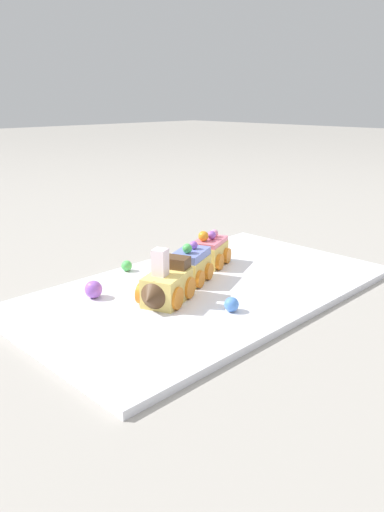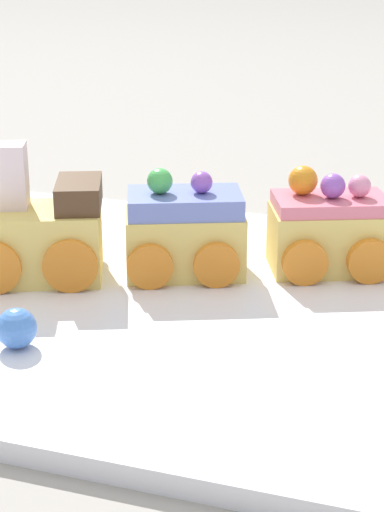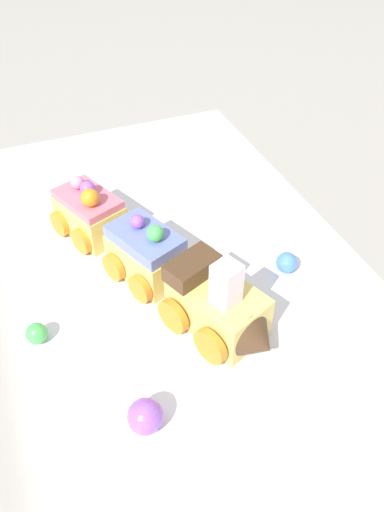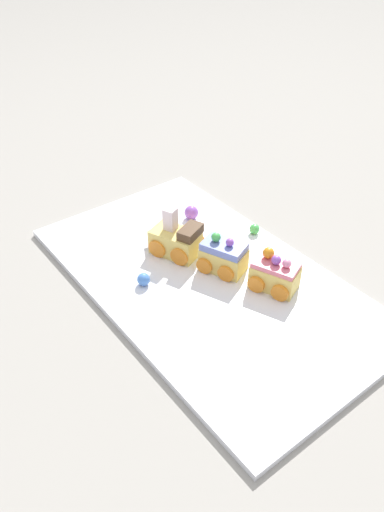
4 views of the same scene
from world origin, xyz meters
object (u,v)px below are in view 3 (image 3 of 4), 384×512
object	(u,v)px
cake_train_locomotive	(220,310)
cake_car_blueberry	(147,256)
gumball_blue	(287,263)
cake_car_strawberry	(90,214)
gumball_green	(37,333)
gumball_purple	(145,416)

from	to	relation	value
cake_train_locomotive	cake_car_blueberry	bearing A→B (deg)	179.97
cake_train_locomotive	gumball_blue	xyz separation A→B (m)	(-0.05, 0.10, -0.02)
cake_car_strawberry	gumball_blue	distance (m)	0.23
cake_train_locomotive	gumball_blue	distance (m)	0.11
cake_car_strawberry	gumball_blue	world-z (taller)	cake_car_strawberry
cake_car_blueberry	cake_car_strawberry	bearing A→B (deg)	-179.89
cake_train_locomotive	gumball_green	bearing A→B (deg)	-129.66
cake_car_blueberry	gumball_green	distance (m)	0.13
cake_car_strawberry	gumball_purple	xyz separation A→B (m)	(0.26, -0.02, -0.01)
cake_train_locomotive	gumball_purple	bearing A→B (deg)	-76.26
gumball_blue	cake_car_strawberry	bearing A→B (deg)	-128.63
cake_train_locomotive	cake_car_strawberry	size ratio (longest dim) A/B	1.33
cake_car_strawberry	gumball_green	xyz separation A→B (m)	(0.14, -0.09, -0.02)
cake_car_strawberry	gumball_blue	xyz separation A→B (m)	(0.14, 0.18, -0.02)
cake_car_blueberry	gumball_purple	distance (m)	0.18
gumball_green	cake_car_strawberry	bearing A→B (deg)	148.69
cake_car_strawberry	gumball_purple	bearing A→B (deg)	-26.08
cake_car_strawberry	gumball_green	size ratio (longest dim) A/B	4.51
cake_train_locomotive	cake_car_strawberry	world-z (taller)	cake_train_locomotive
gumball_blue	gumball_green	distance (m)	0.26
gumball_purple	gumball_green	world-z (taller)	gumball_purple
gumball_purple	gumball_blue	bearing A→B (deg)	121.00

